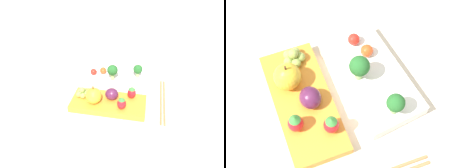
% 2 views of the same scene
% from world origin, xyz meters
% --- Properties ---
extents(ground_plane, '(4.00, 4.00, 0.00)m').
position_xyz_m(ground_plane, '(0.00, 0.00, 0.00)').
color(ground_plane, beige).
extents(bento_box_savoury, '(0.20, 0.12, 0.03)m').
position_xyz_m(bento_box_savoury, '(-0.00, 0.07, 0.01)').
color(bento_box_savoury, white).
rests_on(bento_box_savoury, ground_plane).
extents(bento_box_fruit, '(0.23, 0.11, 0.02)m').
position_xyz_m(bento_box_fruit, '(-0.01, -0.06, 0.01)').
color(bento_box_fruit, orange).
rests_on(bento_box_fruit, ground_plane).
extents(broccoli_floret_0, '(0.03, 0.03, 0.05)m').
position_xyz_m(broccoli_floret_0, '(0.08, 0.07, 0.06)').
color(broccoli_floret_0, '#93B770').
rests_on(broccoli_floret_0, bento_box_savoury).
extents(broccoli_floret_1, '(0.04, 0.04, 0.05)m').
position_xyz_m(broccoli_floret_1, '(-0.01, 0.04, 0.06)').
color(broccoli_floret_1, '#93B770').
rests_on(broccoli_floret_1, bento_box_savoury).
extents(cherry_tomato_0, '(0.02, 0.02, 0.02)m').
position_xyz_m(cherry_tomato_0, '(-0.08, 0.07, 0.04)').
color(cherry_tomato_0, red).
rests_on(cherry_tomato_0, bento_box_savoury).
extents(cherry_tomato_1, '(0.02, 0.02, 0.02)m').
position_xyz_m(cherry_tomato_1, '(-0.04, 0.08, 0.04)').
color(cherry_tomato_1, '#DB4C1E').
rests_on(cherry_tomato_1, bento_box_savoury).
extents(apple, '(0.05, 0.05, 0.06)m').
position_xyz_m(apple, '(-0.05, -0.07, 0.04)').
color(apple, gold).
rests_on(apple, bento_box_fruit).
extents(strawberry_0, '(0.03, 0.03, 0.04)m').
position_xyz_m(strawberry_0, '(0.03, -0.09, 0.04)').
color(strawberry_0, red).
rests_on(strawberry_0, bento_box_fruit).
extents(strawberry_1, '(0.03, 0.03, 0.04)m').
position_xyz_m(strawberry_1, '(0.06, -0.04, 0.04)').
color(strawberry_1, red).
rests_on(strawberry_1, bento_box_fruit).
extents(plum, '(0.04, 0.04, 0.04)m').
position_xyz_m(plum, '(0.00, -0.05, 0.04)').
color(plum, '#511E42').
rests_on(plum, bento_box_fruit).
extents(grape_cluster, '(0.04, 0.04, 0.03)m').
position_xyz_m(grape_cluster, '(-0.09, -0.04, 0.03)').
color(grape_cluster, '#8EA84C').
rests_on(grape_cluster, bento_box_fruit).
extents(chopsticks_pair, '(0.04, 0.21, 0.01)m').
position_xyz_m(chopsticks_pair, '(0.16, -0.02, 0.00)').
color(chopsticks_pair, '#A37547').
rests_on(chopsticks_pair, ground_plane).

